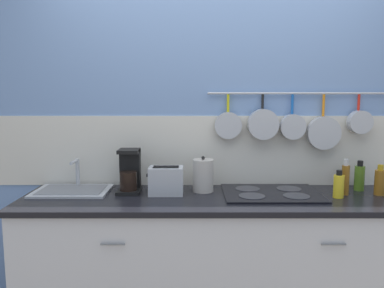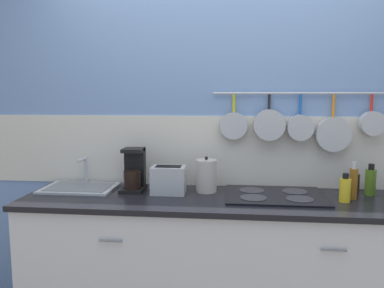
{
  "view_description": "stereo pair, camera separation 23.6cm",
  "coord_description": "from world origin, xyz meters",
  "px_view_note": "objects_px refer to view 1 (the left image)",
  "views": [
    {
      "loc": [
        -0.18,
        -2.34,
        1.54
      ],
      "look_at": [
        -0.18,
        0.0,
        1.24
      ],
      "focal_mm": 35.0,
      "sensor_mm": 36.0,
      "label": 1
    },
    {
      "loc": [
        0.06,
        -2.33,
        1.54
      ],
      "look_at": [
        -0.18,
        0.0,
        1.24
      ],
      "focal_mm": 35.0,
      "sensor_mm": 36.0,
      "label": 2
    }
  ],
  "objects_px": {
    "bottle_olive_oil": "(347,179)",
    "bottle_vinegar": "(345,179)",
    "coffee_maker": "(131,174)",
    "bottle_hot_sauce": "(340,186)",
    "bottle_dish_soap": "(381,182)",
    "toaster": "(167,181)",
    "bottle_cooking_wine": "(361,177)",
    "kettle": "(204,175)"
  },
  "relations": [
    {
      "from": "bottle_hot_sauce",
      "to": "kettle",
      "type": "bearing_deg",
      "value": 169.7
    },
    {
      "from": "bottle_hot_sauce",
      "to": "bottle_olive_oil",
      "type": "relative_size",
      "value": 0.75
    },
    {
      "from": "kettle",
      "to": "bottle_cooking_wine",
      "type": "relative_size",
      "value": 1.18
    },
    {
      "from": "bottle_hot_sauce",
      "to": "bottle_vinegar",
      "type": "bearing_deg",
      "value": 61.37
    },
    {
      "from": "bottle_hot_sauce",
      "to": "bottle_olive_oil",
      "type": "distance_m",
      "value": 0.1
    },
    {
      "from": "bottle_olive_oil",
      "to": "bottle_dish_soap",
      "type": "bearing_deg",
      "value": -1.81
    },
    {
      "from": "kettle",
      "to": "bottle_hot_sauce",
      "type": "relative_size",
      "value": 1.37
    },
    {
      "from": "coffee_maker",
      "to": "bottle_olive_oil",
      "type": "xyz_separation_m",
      "value": [
        1.43,
        -0.08,
        -0.02
      ]
    },
    {
      "from": "toaster",
      "to": "bottle_cooking_wine",
      "type": "relative_size",
      "value": 1.17
    },
    {
      "from": "bottle_dish_soap",
      "to": "bottle_olive_oil",
      "type": "bearing_deg",
      "value": 178.19
    },
    {
      "from": "bottle_olive_oil",
      "to": "bottle_cooking_wine",
      "type": "relative_size",
      "value": 1.15
    },
    {
      "from": "bottle_vinegar",
      "to": "coffee_maker",
      "type": "bearing_deg",
      "value": -176.0
    },
    {
      "from": "kettle",
      "to": "bottle_olive_oil",
      "type": "xyz_separation_m",
      "value": [
        0.93,
        -0.09,
        -0.01
      ]
    },
    {
      "from": "bottle_dish_soap",
      "to": "bottle_hot_sauce",
      "type": "bearing_deg",
      "value": -167.84
    },
    {
      "from": "bottle_olive_oil",
      "to": "bottle_vinegar",
      "type": "distance_m",
      "value": 0.2
    },
    {
      "from": "toaster",
      "to": "bottle_vinegar",
      "type": "distance_m",
      "value": 1.26
    },
    {
      "from": "coffee_maker",
      "to": "bottle_cooking_wine",
      "type": "distance_m",
      "value": 1.57
    },
    {
      "from": "toaster",
      "to": "bottle_cooking_wine",
      "type": "distance_m",
      "value": 1.32
    },
    {
      "from": "bottle_vinegar",
      "to": "bottle_dish_soap",
      "type": "relative_size",
      "value": 0.74
    },
    {
      "from": "toaster",
      "to": "bottle_olive_oil",
      "type": "height_order",
      "value": "bottle_olive_oil"
    },
    {
      "from": "bottle_olive_oil",
      "to": "bottle_hot_sauce",
      "type": "bearing_deg",
      "value": -134.87
    },
    {
      "from": "toaster",
      "to": "bottle_olive_oil",
      "type": "distance_m",
      "value": 1.18
    },
    {
      "from": "toaster",
      "to": "bottle_hot_sauce",
      "type": "bearing_deg",
      "value": -4.2
    },
    {
      "from": "toaster",
      "to": "bottle_dish_soap",
      "type": "relative_size",
      "value": 1.2
    },
    {
      "from": "bottle_vinegar",
      "to": "bottle_cooking_wine",
      "type": "relative_size",
      "value": 0.72
    },
    {
      "from": "toaster",
      "to": "bottle_dish_soap",
      "type": "bearing_deg",
      "value": -0.74
    },
    {
      "from": "bottle_hot_sauce",
      "to": "bottle_dish_soap",
      "type": "distance_m",
      "value": 0.3
    },
    {
      "from": "bottle_olive_oil",
      "to": "bottle_vinegar",
      "type": "relative_size",
      "value": 1.6
    },
    {
      "from": "kettle",
      "to": "bottle_olive_oil",
      "type": "height_order",
      "value": "kettle"
    },
    {
      "from": "bottle_hot_sauce",
      "to": "bottle_cooking_wine",
      "type": "distance_m",
      "value": 0.28
    },
    {
      "from": "coffee_maker",
      "to": "kettle",
      "type": "distance_m",
      "value": 0.5
    },
    {
      "from": "bottle_hot_sauce",
      "to": "bottle_olive_oil",
      "type": "height_order",
      "value": "bottle_olive_oil"
    },
    {
      "from": "coffee_maker",
      "to": "bottle_cooking_wine",
      "type": "xyz_separation_m",
      "value": [
        1.57,
        0.04,
        -0.03
      ]
    },
    {
      "from": "kettle",
      "to": "bottle_cooking_wine",
      "type": "height_order",
      "value": "kettle"
    },
    {
      "from": "bottle_hot_sauce",
      "to": "bottle_vinegar",
      "type": "relative_size",
      "value": 1.19
    },
    {
      "from": "kettle",
      "to": "bottle_dish_soap",
      "type": "xyz_separation_m",
      "value": [
        1.15,
        -0.09,
        -0.02
      ]
    },
    {
      "from": "bottle_olive_oil",
      "to": "bottle_dish_soap",
      "type": "distance_m",
      "value": 0.22
    },
    {
      "from": "bottle_vinegar",
      "to": "bottle_dish_soap",
      "type": "bearing_deg",
      "value": -50.58
    },
    {
      "from": "coffee_maker",
      "to": "bottle_cooking_wine",
      "type": "bearing_deg",
      "value": 1.35
    },
    {
      "from": "toaster",
      "to": "bottle_vinegar",
      "type": "bearing_deg",
      "value": 7.82
    },
    {
      "from": "kettle",
      "to": "bottle_dish_soap",
      "type": "relative_size",
      "value": 1.21
    },
    {
      "from": "bottle_hot_sauce",
      "to": "bottle_dish_soap",
      "type": "height_order",
      "value": "bottle_dish_soap"
    }
  ]
}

